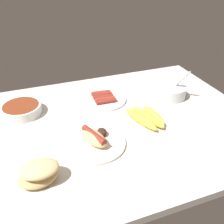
{
  "coord_description": "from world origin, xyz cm",
  "views": [
    {
      "loc": [
        -32.13,
        -83.37,
        61.47
      ],
      "look_at": [
        0.15,
        3.65,
        3.0
      ],
      "focal_mm": 41.55,
      "sensor_mm": 36.0,
      "label": 1
    }
  ],
  "objects_px": {
    "bowl_coleslaw": "(171,91)",
    "plate_sausages": "(103,99)",
    "banana_bunch": "(147,117)",
    "bowl_chili": "(21,109)",
    "bread_stack": "(39,173)",
    "plate_hotdog_assembled": "(95,140)"
  },
  "relations": [
    {
      "from": "bread_stack",
      "to": "bowl_chili",
      "type": "relative_size",
      "value": 0.78
    },
    {
      "from": "bread_stack",
      "to": "bowl_chili",
      "type": "distance_m",
      "value": 0.43
    },
    {
      "from": "bread_stack",
      "to": "bowl_coleslaw",
      "type": "height_order",
      "value": "bowl_coleslaw"
    },
    {
      "from": "bread_stack",
      "to": "bowl_coleslaw",
      "type": "relative_size",
      "value": 0.86
    },
    {
      "from": "banana_bunch",
      "to": "bowl_chili",
      "type": "distance_m",
      "value": 0.55
    },
    {
      "from": "plate_sausages",
      "to": "bowl_coleslaw",
      "type": "bearing_deg",
      "value": -13.94
    },
    {
      "from": "banana_bunch",
      "to": "bowl_coleslaw",
      "type": "xyz_separation_m",
      "value": [
        0.2,
        0.15,
        0.01
      ]
    },
    {
      "from": "plate_hotdog_assembled",
      "to": "plate_sausages",
      "type": "distance_m",
      "value": 0.33
    },
    {
      "from": "plate_hotdog_assembled",
      "to": "bowl_chili",
      "type": "height_order",
      "value": "plate_hotdog_assembled"
    },
    {
      "from": "plate_hotdog_assembled",
      "to": "bread_stack",
      "type": "distance_m",
      "value": 0.24
    },
    {
      "from": "plate_sausages",
      "to": "banana_bunch",
      "type": "bearing_deg",
      "value": -63.18
    },
    {
      "from": "banana_bunch",
      "to": "bowl_chili",
      "type": "xyz_separation_m",
      "value": [
        -0.49,
        0.24,
        0.0
      ]
    },
    {
      "from": "banana_bunch",
      "to": "bowl_coleslaw",
      "type": "relative_size",
      "value": 1.27
    },
    {
      "from": "plate_hotdog_assembled",
      "to": "bowl_coleslaw",
      "type": "distance_m",
      "value": 0.5
    },
    {
      "from": "plate_hotdog_assembled",
      "to": "bowl_coleslaw",
      "type": "bearing_deg",
      "value": 25.86
    },
    {
      "from": "plate_sausages",
      "to": "bowl_chili",
      "type": "relative_size",
      "value": 1.25
    },
    {
      "from": "bowl_coleslaw",
      "to": "banana_bunch",
      "type": "bearing_deg",
      "value": -143.48
    },
    {
      "from": "plate_hotdog_assembled",
      "to": "banana_bunch",
      "type": "height_order",
      "value": "plate_hotdog_assembled"
    },
    {
      "from": "banana_bunch",
      "to": "bread_stack",
      "type": "relative_size",
      "value": 1.46
    },
    {
      "from": "banana_bunch",
      "to": "bread_stack",
      "type": "bearing_deg",
      "value": -158.1
    },
    {
      "from": "banana_bunch",
      "to": "bowl_chili",
      "type": "bearing_deg",
      "value": 153.65
    },
    {
      "from": "bowl_coleslaw",
      "to": "plate_sausages",
      "type": "bearing_deg",
      "value": 166.06
    }
  ]
}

